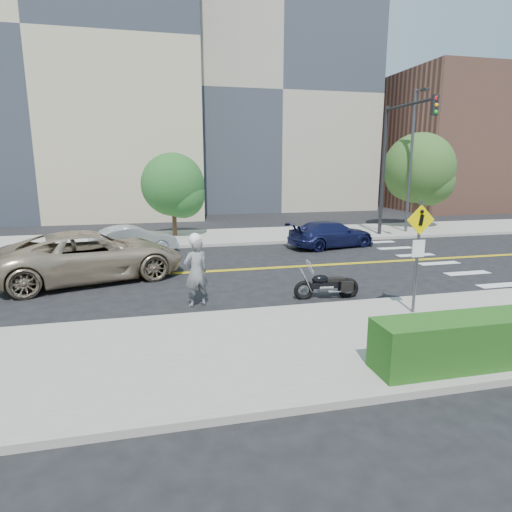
{
  "coord_description": "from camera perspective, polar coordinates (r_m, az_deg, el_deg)",
  "views": [
    {
      "loc": [
        -2.41,
        -16.0,
        4.04
      ],
      "look_at": [
        0.6,
        -3.09,
        1.2
      ],
      "focal_mm": 30.0,
      "sensor_mm": 36.0,
      "label": 1
    }
  ],
  "objects": [
    {
      "name": "ground_plane",
      "position": [
        16.68,
        -4.44,
        -1.96
      ],
      "size": [
        120.0,
        120.0,
        0.0
      ],
      "primitive_type": "plane",
      "color": "black",
      "rests_on": "ground"
    },
    {
      "name": "sidewalk_near",
      "position": [
        9.69,
        2.49,
        -12.08
      ],
      "size": [
        60.0,
        5.0,
        0.15
      ],
      "primitive_type": "cube",
      "color": "#9E9B91",
      "rests_on": "ground_plane"
    },
    {
      "name": "sidewalk_far",
      "position": [
        23.96,
        -7.19,
        2.47
      ],
      "size": [
        60.0,
        5.0,
        0.15
      ],
      "primitive_type": "cube",
      "color": "#9E9B91",
      "rests_on": "ground_plane"
    },
    {
      "name": "building_left",
      "position": [
        39.67,
        -26.09,
        23.26
      ],
      "size": [
        22.0,
        14.0,
        25.0
      ],
      "primitive_type": "cube",
      "color": "tan",
      "rests_on": "ground_plane"
    },
    {
      "name": "building_mid",
      "position": [
        43.68,
        0.83,
        19.93
      ],
      "size": [
        18.0,
        14.0,
        20.0
      ],
      "primitive_type": "cube",
      "color": "#A39984",
      "rests_on": "ground_plane"
    },
    {
      "name": "building_right",
      "position": [
        45.9,
        25.87,
        13.37
      ],
      "size": [
        14.0,
        12.0,
        12.0
      ],
      "primitive_type": "cube",
      "color": "#8C5947",
      "rests_on": "ground_plane"
    },
    {
      "name": "lamp_post",
      "position": [
        26.72,
        19.92,
        11.63
      ],
      "size": [
        0.16,
        0.16,
        8.0
      ],
      "primitive_type": "cylinder",
      "color": "#4C4C51",
      "rests_on": "sidewalk_far"
    },
    {
      "name": "traffic_light",
      "position": [
        24.47,
        17.82,
        13.01
      ],
      "size": [
        0.28,
        4.5,
        7.0
      ],
      "color": "black",
      "rests_on": "sidewalk_far"
    },
    {
      "name": "pedestrian_sign",
      "position": [
        11.91,
        20.82,
        1.24
      ],
      "size": [
        0.78,
        0.08,
        3.0
      ],
      "color": "#4C4C51",
      "rests_on": "sidewalk_near"
    },
    {
      "name": "motorcyclist",
      "position": [
        12.4,
        -8.01,
        -1.87
      ],
      "size": [
        0.86,
        0.71,
        2.15
      ],
      "rotation": [
        0.0,
        0.0,
        3.49
      ],
      "color": "#BABBBF",
      "rests_on": "ground"
    },
    {
      "name": "motorcycle",
      "position": [
        13.29,
        9.46,
        -3.07
      ],
      "size": [
        2.02,
        0.76,
        1.21
      ],
      "primitive_type": null,
      "rotation": [
        0.0,
        0.0,
        -0.08
      ],
      "color": "black",
      "rests_on": "ground"
    },
    {
      "name": "suv",
      "position": [
        16.21,
        -21.04,
        0.05
      ],
      "size": [
        6.93,
        4.68,
        1.77
      ],
      "primitive_type": "imported",
      "rotation": [
        0.0,
        0.0,
        1.87
      ],
      "color": "tan",
      "rests_on": "ground"
    },
    {
      "name": "parked_car_silver",
      "position": [
        20.52,
        -16.06,
        2.1
      ],
      "size": [
        4.14,
        2.41,
        1.29
      ],
      "primitive_type": "imported",
      "rotation": [
        0.0,
        0.0,
        1.85
      ],
      "color": "#B4B8BC",
      "rests_on": "ground"
    },
    {
      "name": "parked_car_blue",
      "position": [
        21.6,
        10.01,
        2.89
      ],
      "size": [
        4.8,
        2.81,
        1.31
      ],
      "primitive_type": "imported",
      "rotation": [
        0.0,
        0.0,
        1.8
      ],
      "color": "#191D4B",
      "rests_on": "ground"
    },
    {
      "name": "tree_far_a",
      "position": [
        24.04,
        -11.01,
        9.32
      ],
      "size": [
        3.43,
        3.43,
        4.69
      ],
      "rotation": [
        0.0,
        0.0,
        -0.13
      ],
      "color": "#382619",
      "rests_on": "ground"
    },
    {
      "name": "tree_far_b",
      "position": [
        28.96,
        20.9,
        10.87
      ],
      "size": [
        4.33,
        4.33,
        5.99
      ],
      "rotation": [
        0.0,
        0.0,
        0.09
      ],
      "color": "#382619",
      "rests_on": "ground"
    }
  ]
}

